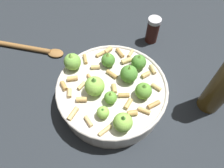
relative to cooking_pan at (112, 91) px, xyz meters
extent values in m
plane|color=#23282D|center=(0.00, 0.00, -0.04)|extent=(2.40, 2.40, 0.00)
cylinder|color=beige|center=(0.00, 0.00, -0.01)|extent=(0.27, 0.27, 0.07)
torus|color=beige|center=(0.00, 0.00, 0.02)|extent=(0.28, 0.28, 0.01)
sphere|color=#8CC64C|center=(0.01, -0.08, 0.04)|extent=(0.03, 0.03, 0.03)
cone|color=#4C8933|center=(0.01, -0.08, 0.05)|extent=(0.02, 0.02, 0.01)
sphere|color=#4C8933|center=(-0.03, 0.06, 0.04)|extent=(0.04, 0.04, 0.04)
cone|color=#8CC64C|center=(-0.03, 0.06, 0.06)|extent=(0.02, 0.02, 0.02)
sphere|color=#4C8933|center=(0.04, 0.08, 0.04)|extent=(0.04, 0.04, 0.04)
cone|color=#609E38|center=(0.04, 0.08, 0.06)|extent=(0.02, 0.02, 0.01)
sphere|color=#8CC64C|center=(0.06, -0.09, 0.04)|extent=(0.04, 0.04, 0.04)
cone|color=#4C8933|center=(0.06, -0.09, 0.07)|extent=(0.02, 0.02, 0.02)
sphere|color=#75B247|center=(-0.12, 0.02, 0.05)|extent=(0.04, 0.04, 0.04)
cone|color=#8CC64C|center=(-0.12, 0.02, 0.07)|extent=(0.02, 0.02, 0.02)
sphere|color=#609E38|center=(0.08, 0.00, 0.04)|extent=(0.04, 0.04, 0.04)
cone|color=#609E38|center=(0.08, 0.00, 0.06)|extent=(0.02, 0.02, 0.02)
sphere|color=#4C8933|center=(0.03, 0.03, 0.05)|extent=(0.04, 0.04, 0.04)
cone|color=#8CC64C|center=(0.03, 0.03, 0.07)|extent=(0.02, 0.02, 0.02)
sphere|color=#609E38|center=(0.01, -0.04, 0.04)|extent=(0.03, 0.03, 0.03)
cone|color=#8CC64C|center=(0.01, -0.04, 0.06)|extent=(0.01, 0.01, 0.01)
sphere|color=#8CC64C|center=(-0.03, -0.03, 0.05)|extent=(0.05, 0.05, 0.05)
cone|color=#4C8933|center=(-0.03, -0.03, 0.07)|extent=(0.02, 0.02, 0.02)
cylinder|color=tan|center=(-0.01, 0.11, 0.03)|extent=(0.03, 0.03, 0.01)
cylinder|color=tan|center=(-0.06, 0.04, 0.03)|extent=(0.03, 0.02, 0.01)
cylinder|color=tan|center=(-0.01, 0.03, 0.03)|extent=(0.03, 0.02, 0.01)
cylinder|color=tan|center=(0.07, 0.06, 0.03)|extent=(0.02, 0.02, 0.01)
cylinder|color=tan|center=(0.01, 0.09, 0.03)|extent=(0.03, 0.03, 0.01)
cylinder|color=tan|center=(-0.02, -0.11, 0.03)|extent=(0.03, 0.02, 0.01)
cylinder|color=tan|center=(-0.09, -0.06, 0.03)|extent=(0.02, 0.03, 0.01)
cylinder|color=tan|center=(0.01, -0.01, 0.03)|extent=(0.02, 0.03, 0.01)
cylinder|color=tan|center=(-0.06, -0.10, 0.03)|extent=(0.02, 0.03, 0.01)
cylinder|color=tan|center=(-0.06, 0.09, 0.03)|extent=(0.02, 0.03, 0.01)
cylinder|color=tan|center=(0.07, -0.06, 0.03)|extent=(0.03, 0.02, 0.01)
cylinder|color=tan|center=(-0.10, 0.06, 0.03)|extent=(0.02, 0.03, 0.01)
cylinder|color=tan|center=(-0.07, -0.03, 0.03)|extent=(0.02, 0.03, 0.01)
cylinder|color=tan|center=(-0.06, 0.00, 0.03)|extent=(0.03, 0.03, 0.01)
cylinder|color=tan|center=(0.10, 0.03, 0.03)|extent=(0.03, 0.02, 0.01)
cylinder|color=tan|center=(-0.11, -0.04, 0.03)|extent=(0.03, 0.03, 0.01)
cylinder|color=tan|center=(0.04, -0.02, 0.03)|extent=(0.03, 0.02, 0.01)
cylinder|color=tan|center=(0.09, -0.04, 0.03)|extent=(0.03, 0.01, 0.01)
cylinder|color=tan|center=(0.11, -0.02, 0.03)|extent=(0.03, 0.03, 0.01)
cylinder|color=tan|center=(-0.10, -0.01, 0.03)|extent=(0.03, 0.02, 0.01)
cylinder|color=tan|center=(-0.05, 0.11, 0.03)|extent=(0.02, 0.03, 0.01)
cylinder|color=tan|center=(0.08, 0.08, 0.03)|extent=(0.02, 0.03, 0.01)
cylinder|color=tan|center=(-0.05, -0.06, 0.03)|extent=(0.03, 0.02, 0.01)
cylinder|color=tan|center=(0.05, -0.04, 0.03)|extent=(0.02, 0.03, 0.01)
cylinder|color=tan|center=(0.01, 0.12, 0.03)|extent=(0.01, 0.03, 0.01)
cylinder|color=tan|center=(0.02, -0.11, 0.03)|extent=(0.02, 0.03, 0.01)
cylinder|color=#33140F|center=(0.05, 0.26, -0.01)|extent=(0.04, 0.04, 0.08)
cylinder|color=silver|center=(0.05, 0.26, 0.04)|extent=(0.04, 0.04, 0.01)
cylinder|color=#4C3814|center=(0.25, 0.07, 0.05)|extent=(0.06, 0.06, 0.18)
cylinder|color=olive|center=(-0.35, 0.08, -0.04)|extent=(0.21, 0.04, 0.02)
ellipsoid|color=olive|center=(-0.23, 0.10, -0.04)|extent=(0.06, 0.04, 0.01)
camera|label=1|loc=(0.09, -0.26, 0.44)|focal=32.20mm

